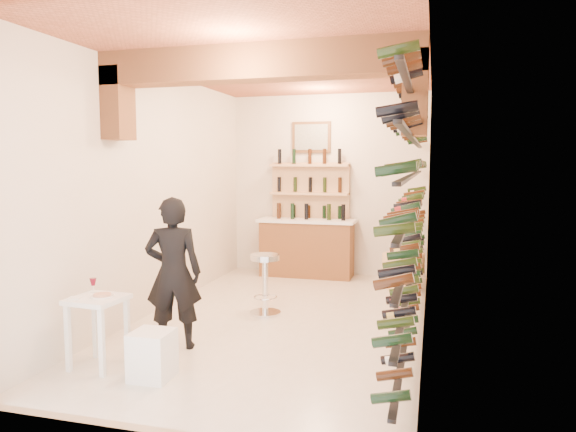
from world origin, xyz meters
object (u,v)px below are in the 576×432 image
object	(u,v)px
tasting_table	(98,310)
chrome_barstool	(265,280)
person	(173,273)
wine_rack	(407,201)
crate_lower	(403,281)
back_counter	(307,246)
white_stool	(152,355)

from	to	relation	value
tasting_table	chrome_barstool	bearing A→B (deg)	68.72
person	tasting_table	bearing A→B (deg)	37.93
person	chrome_barstool	world-z (taller)	person
wine_rack	crate_lower	bearing A→B (deg)	93.64
crate_lower	chrome_barstool	bearing A→B (deg)	-131.84
wine_rack	back_counter	xyz separation A→B (m)	(-1.83, 2.65, -1.02)
person	chrome_barstool	size ratio (longest dim) A/B	2.05
back_counter	person	distance (m)	3.98
back_counter	person	world-z (taller)	person
tasting_table	white_stool	xyz separation A→B (m)	(0.65, -0.12, -0.35)
tasting_table	white_stool	size ratio (longest dim) A/B	1.89
wine_rack	white_stool	xyz separation A→B (m)	(-2.17, -2.10, -1.32)
back_counter	white_stool	bearing A→B (deg)	-94.11
wine_rack	back_counter	size ratio (longest dim) A/B	3.35
white_stool	chrome_barstool	xyz separation A→B (m)	(0.36, 2.28, 0.24)
white_stool	wine_rack	bearing A→B (deg)	43.98
wine_rack	back_counter	bearing A→B (deg)	124.66
white_stool	person	distance (m)	1.02
wine_rack	crate_lower	distance (m)	2.51
back_counter	wine_rack	bearing A→B (deg)	-55.34
chrome_barstool	crate_lower	xyz separation A→B (m)	(1.68, 1.88, -0.33)
tasting_table	chrome_barstool	world-z (taller)	tasting_table
tasting_table	white_stool	bearing A→B (deg)	-6.59
crate_lower	wine_rack	bearing A→B (deg)	-86.36
back_counter	white_stool	size ratio (longest dim) A/B	3.80
chrome_barstool	person	bearing A→B (deg)	-110.73
tasting_table	person	world-z (taller)	person
wine_rack	person	size ratio (longest dim) A/B	3.49
chrome_barstool	wine_rack	bearing A→B (deg)	-5.86
white_stool	crate_lower	size ratio (longest dim) A/B	1.02
tasting_table	wine_rack	bearing A→B (deg)	38.82
tasting_table	chrome_barstool	size ratio (longest dim) A/B	1.06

